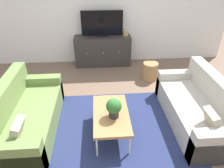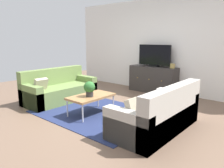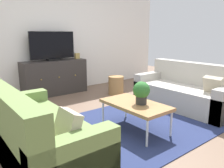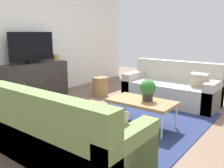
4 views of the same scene
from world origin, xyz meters
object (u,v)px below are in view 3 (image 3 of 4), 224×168
(potted_plant, at_px, (141,92))
(mantel_clock, at_px, (77,56))
(tv_console, at_px, (55,77))
(flat_screen_tv, at_px, (53,46))
(couch_left_side, at_px, (32,135))
(wicker_basket, at_px, (116,85))
(couch_right_side, at_px, (187,92))
(coffee_table, at_px, (135,105))

(potted_plant, bearing_deg, mantel_clock, 78.76)
(tv_console, distance_m, flat_screen_tv, 0.69)
(potted_plant, distance_m, tv_console, 2.63)
(couch_left_side, bearing_deg, mantel_clock, 50.87)
(flat_screen_tv, bearing_deg, tv_console, -90.00)
(couch_left_side, relative_size, wicker_basket, 4.37)
(mantel_clock, height_order, wicker_basket, mantel_clock)
(flat_screen_tv, distance_m, mantel_clock, 0.64)
(couch_right_side, relative_size, tv_console, 1.27)
(couch_right_side, xyz_separation_m, potted_plant, (-1.46, -0.25, 0.31))
(mantel_clock, bearing_deg, coffee_table, -102.33)
(wicker_basket, bearing_deg, tv_console, 139.86)
(tv_console, bearing_deg, couch_left_side, -119.50)
(couch_left_side, xyz_separation_m, tv_console, (1.34, 2.37, 0.11))
(potted_plant, relative_size, flat_screen_tv, 0.31)
(coffee_table, height_order, flat_screen_tv, flat_screen_tv)
(potted_plant, relative_size, mantel_clock, 2.39)
(tv_console, distance_m, wicker_basket, 1.39)
(coffee_table, bearing_deg, tv_console, 90.71)
(mantel_clock, bearing_deg, potted_plant, -101.24)
(couch_left_side, relative_size, tv_console, 1.27)
(couch_left_side, bearing_deg, wicker_basket, 31.83)
(wicker_basket, bearing_deg, coffee_table, -121.60)
(coffee_table, relative_size, flat_screen_tv, 0.95)
(couch_left_side, height_order, mantel_clock, mantel_clock)
(coffee_table, bearing_deg, flat_screen_tv, 90.71)
(tv_console, xyz_separation_m, wicker_basket, (1.05, -0.89, -0.17))
(flat_screen_tv, xyz_separation_m, mantel_clock, (0.59, -0.02, -0.25))
(coffee_table, xyz_separation_m, wicker_basket, (1.02, 1.66, -0.17))
(tv_console, xyz_separation_m, mantel_clock, (0.59, 0.00, 0.44))
(potted_plant, bearing_deg, couch_left_side, 170.10)
(potted_plant, distance_m, wicker_basket, 2.03)
(couch_right_side, height_order, flat_screen_tv, flat_screen_tv)
(potted_plant, xyz_separation_m, wicker_basket, (0.98, 1.73, -0.37))
(couch_left_side, distance_m, wicker_basket, 2.82)
(tv_console, distance_m, mantel_clock, 0.74)
(couch_right_side, xyz_separation_m, mantel_clock, (-0.94, 2.37, 0.55))
(coffee_table, bearing_deg, potted_plant, -64.29)
(couch_left_side, bearing_deg, couch_right_side, 0.00)
(couch_right_side, distance_m, potted_plant, 1.51)
(mantel_clock, xyz_separation_m, wicker_basket, (0.46, -0.89, -0.62))
(potted_plant, bearing_deg, couch_right_side, 9.58)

